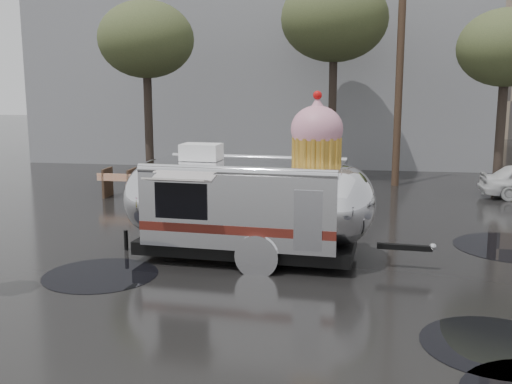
# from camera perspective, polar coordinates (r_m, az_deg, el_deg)

# --- Properties ---
(ground) EXTENTS (120.00, 120.00, 0.00)m
(ground) POSITION_cam_1_polar(r_m,az_deg,el_deg) (10.15, 3.64, -12.19)
(ground) COLOR black
(ground) RESTS_ON ground
(puddles) EXTENTS (11.54, 10.20, 0.01)m
(puddles) POSITION_cam_1_polar(r_m,az_deg,el_deg) (11.54, 15.37, -9.70)
(puddles) COLOR black
(puddles) RESTS_ON ground
(grey_building) EXTENTS (22.00, 12.00, 13.00)m
(grey_building) POSITION_cam_1_polar(r_m,az_deg,el_deg) (33.80, 1.00, 14.75)
(grey_building) COLOR slate
(grey_building) RESTS_ON ground
(utility_pole) EXTENTS (1.60, 0.28, 9.00)m
(utility_pole) POSITION_cam_1_polar(r_m,az_deg,el_deg) (23.41, 13.54, 11.84)
(utility_pole) COLOR #473323
(utility_pole) RESTS_ON ground
(tree_left) EXTENTS (3.64, 3.64, 6.95)m
(tree_left) POSITION_cam_1_polar(r_m,az_deg,el_deg) (23.75, -10.43, 14.01)
(tree_left) COLOR #382D26
(tree_left) RESTS_ON ground
(tree_mid) EXTENTS (4.20, 4.20, 8.03)m
(tree_mid) POSITION_cam_1_polar(r_m,az_deg,el_deg) (24.48, 7.47, 15.99)
(tree_mid) COLOR #382D26
(tree_mid) RESTS_ON ground
(tree_right) EXTENTS (3.36, 3.36, 6.42)m
(tree_right) POSITION_cam_1_polar(r_m,az_deg,el_deg) (22.94, 22.73, 12.46)
(tree_right) COLOR #382D26
(tree_right) RESTS_ON ground
(barricade_row) EXTENTS (4.30, 0.80, 1.00)m
(barricade_row) POSITION_cam_1_polar(r_m,az_deg,el_deg) (20.63, -9.02, 0.81)
(barricade_row) COLOR #473323
(barricade_row) RESTS_ON ground
(airstream_trailer) EXTENTS (7.07, 2.82, 3.81)m
(airstream_trailer) POSITION_cam_1_polar(r_m,az_deg,el_deg) (13.22, -0.49, -0.79)
(airstream_trailer) COLOR silver
(airstream_trailer) RESTS_ON ground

